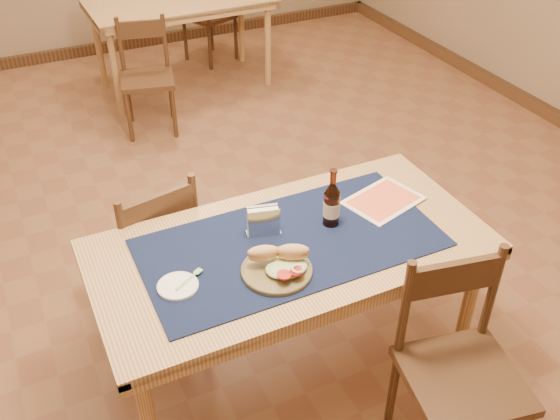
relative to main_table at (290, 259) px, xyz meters
name	(u,v)px	position (x,y,z in m)	size (l,w,h in m)	color
room	(211,23)	(0.00, 0.80, 0.73)	(6.04, 7.04, 2.84)	brown
main_table	(290,259)	(0.00, 0.00, 0.00)	(1.60, 0.80, 0.75)	tan
placemat	(291,243)	(0.00, 0.00, 0.09)	(1.20, 0.60, 0.01)	#10193C
baseboard	(227,259)	(0.00, 0.80, -0.62)	(6.00, 7.00, 0.10)	#4B2E1A
back_table	(180,10)	(0.57, 3.20, 0.00)	(1.48, 0.75, 0.75)	tan
chair_main_far	(152,248)	(-0.45, 0.57, -0.21)	(0.48, 0.48, 0.88)	#4B2E1A
chair_main_near	(458,367)	(0.40, -0.63, -0.19)	(0.49, 0.49, 0.91)	#4B2E1A
chair_back_near	(147,75)	(0.09, 2.59, -0.24)	(0.46, 0.46, 0.83)	#4B2E1A
chair_back_far	(212,15)	(0.99, 3.63, -0.23)	(0.51, 0.51, 0.84)	#4B2E1A
sandwich_plate	(279,266)	(-0.12, -0.14, 0.12)	(0.27, 0.27, 0.10)	brown
side_plate	(178,286)	(-0.49, -0.06, 0.10)	(0.15, 0.15, 0.01)	white
fork	(191,277)	(-0.44, -0.04, 0.10)	(0.13, 0.09, 0.00)	#88CA6F
beer_bottle	(332,204)	(0.21, 0.04, 0.19)	(0.07, 0.07, 0.26)	#4D200D
napkin_holder	(263,221)	(-0.07, 0.10, 0.15)	(0.15, 0.08, 0.12)	silver
menu_card	(383,200)	(0.50, 0.08, 0.09)	(0.37, 0.31, 0.01)	#F6E8BA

